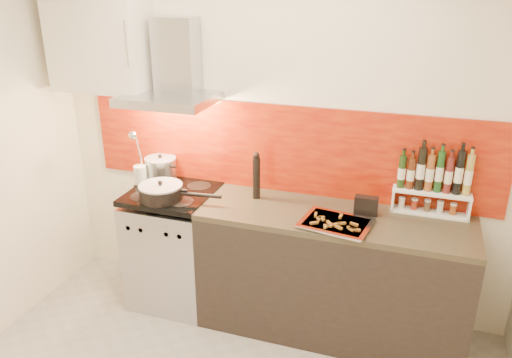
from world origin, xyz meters
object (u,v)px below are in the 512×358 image
(range_stove, at_px, (175,248))
(counter, at_px, (331,274))
(stock_pot, at_px, (161,169))
(baking_tray, at_px, (336,223))
(pepper_mill, at_px, (256,176))
(saute_pan, at_px, (162,192))

(range_stove, bearing_deg, counter, 0.23)
(counter, bearing_deg, range_stove, -179.77)
(stock_pot, height_order, baking_tray, stock_pot)
(counter, bearing_deg, baking_tray, -78.25)
(pepper_mill, relative_size, baking_tray, 0.71)
(counter, distance_m, pepper_mill, 0.85)
(baking_tray, bearing_deg, saute_pan, -179.74)
(baking_tray, bearing_deg, pepper_mill, 158.10)
(stock_pot, xyz_separation_m, baking_tray, (1.41, -0.32, -0.08))
(stock_pot, distance_m, pepper_mill, 0.80)
(counter, distance_m, stock_pot, 1.50)
(range_stove, distance_m, saute_pan, 0.54)
(counter, bearing_deg, saute_pan, -172.87)
(stock_pot, xyz_separation_m, pepper_mill, (0.80, -0.08, 0.07))
(range_stove, xyz_separation_m, baking_tray, (1.23, -0.14, 0.47))
(stock_pot, distance_m, baking_tray, 1.45)
(stock_pot, bearing_deg, baking_tray, -12.92)
(range_stove, relative_size, pepper_mill, 2.67)
(range_stove, height_order, saute_pan, saute_pan)
(counter, height_order, saute_pan, saute_pan)
(range_stove, height_order, baking_tray, baking_tray)
(stock_pot, distance_m, saute_pan, 0.38)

